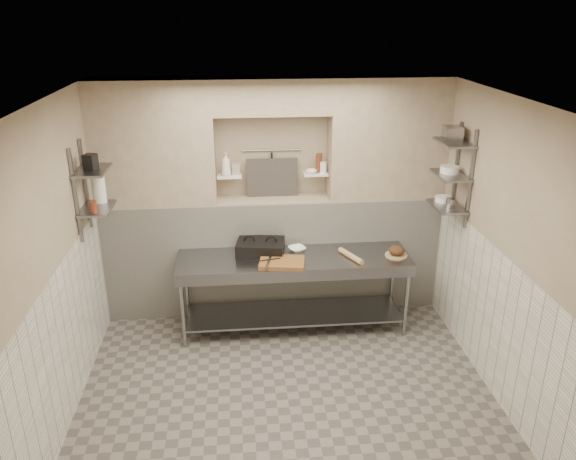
{
  "coord_description": "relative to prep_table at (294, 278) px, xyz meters",
  "views": [
    {
      "loc": [
        -0.42,
        -4.48,
        3.51
      ],
      "look_at": [
        0.1,
        0.9,
        1.35
      ],
      "focal_mm": 35.0,
      "sensor_mm": 36.0,
      "label": 1
    }
  ],
  "objects": [
    {
      "name": "wall_right",
      "position": [
        1.86,
        -1.18,
        0.76
      ],
      "size": [
        0.1,
        3.9,
        2.8
      ],
      "primitive_type": "cube",
      "color": "tan",
      "rests_on": "ground"
    },
    {
      "name": "jar_alcove",
      "position": [
        -0.61,
        0.59,
        1.14
      ],
      "size": [
        0.09,
        0.09,
        0.13
      ],
      "primitive_type": "cube",
      "color": "tan",
      "rests_on": "alcove_shelf_left"
    },
    {
      "name": "panini_press",
      "position": [
        -0.37,
        0.17,
        0.33
      ],
      "size": [
        0.58,
        0.46,
        0.14
      ],
      "rotation": [
        0.0,
        0.0,
        -0.16
      ],
      "color": "black",
      "rests_on": "prep_table"
    },
    {
      "name": "tongs",
      "position": [
        -0.3,
        -0.21,
        0.32
      ],
      "size": [
        0.09,
        0.29,
        0.03
      ],
      "primitive_type": "cylinder",
      "rotation": [
        1.57,
        0.0,
        -0.22
      ],
      "color": "gray",
      "rests_on": "cutting_board"
    },
    {
      "name": "backwall_pillar_right",
      "position": [
        1.13,
        0.57,
        1.46
      ],
      "size": [
        1.35,
        0.4,
        1.4
      ],
      "primitive_type": "cube",
      "color": "tan",
      "rests_on": "backwall_lower"
    },
    {
      "name": "rolling_pin",
      "position": [
        0.63,
        -0.08,
        0.29
      ],
      "size": [
        0.22,
        0.39,
        0.06
      ],
      "primitive_type": "cylinder",
      "rotation": [
        1.57,
        0.0,
        0.43
      ],
      "color": "tan",
      "rests_on": "prep_table"
    },
    {
      "name": "condiment_c",
      "position": [
        0.39,
        0.56,
        1.13
      ],
      "size": [
        0.07,
        0.07,
        0.13
      ],
      "primitive_type": "cylinder",
      "color": "white",
      "rests_on": "alcove_shelf_right"
    },
    {
      "name": "alcove_sill",
      "position": [
        -0.19,
        0.57,
        0.77
      ],
      "size": [
        1.3,
        0.4,
        0.02
      ],
      "primitive_type": "cube",
      "color": "tan",
      "rests_on": "backwall_lower"
    },
    {
      "name": "wall_front",
      "position": [
        -0.19,
        -3.18,
        0.76
      ],
      "size": [
        4.0,
        0.1,
        2.8
      ],
      "primitive_type": "cube",
      "color": "tan",
      "rests_on": "ground"
    },
    {
      "name": "wall_shelf_left_lower",
      "position": [
        -2.03,
        -0.13,
        0.96
      ],
      "size": [
        0.3,
        0.5,
        0.02
      ],
      "primitive_type": "cube",
      "color": "slate",
      "rests_on": "wall_left"
    },
    {
      "name": "splash_panel",
      "position": [
        -0.19,
        0.67,
        1.0
      ],
      "size": [
        0.6,
        0.08,
        0.45
      ],
      "primitive_type": "cube",
      "rotation": [
        -0.14,
        0.0,
        0.0
      ],
      "color": "#383330",
      "rests_on": "alcove_sill"
    },
    {
      "name": "shelf_rail_left_a",
      "position": [
        -2.17,
        0.07,
        1.16
      ],
      "size": [
        0.03,
        0.03,
        0.95
      ],
      "primitive_type": "cube",
      "color": "slate",
      "rests_on": "wall_left"
    },
    {
      "name": "wall_back",
      "position": [
        -0.19,
        0.82,
        0.76
      ],
      "size": [
        4.0,
        0.1,
        2.8
      ],
      "primitive_type": "cube",
      "color": "tan",
      "rests_on": "ground"
    },
    {
      "name": "prep_table",
      "position": [
        0.0,
        0.0,
        0.0
      ],
      "size": [
        2.6,
        0.7,
        0.9
      ],
      "color": "gray",
      "rests_on": "floor"
    },
    {
      "name": "condiment_a",
      "position": [
        0.35,
        0.6,
        1.18
      ],
      "size": [
        0.06,
        0.06,
        0.22
      ],
      "primitive_type": "cylinder",
      "color": "#602816",
      "rests_on": "alcove_shelf_right"
    },
    {
      "name": "backwall_pillar_left",
      "position": [
        -1.52,
        0.57,
        1.46
      ],
      "size": [
        1.35,
        0.4,
        1.4
      ],
      "primitive_type": "cube",
      "color": "tan",
      "rests_on": "backwall_lower"
    },
    {
      "name": "ceiling",
      "position": [
        -0.19,
        -1.18,
        2.21
      ],
      "size": [
        4.0,
        3.9,
        0.1
      ],
      "primitive_type": "cube",
      "color": "silver",
      "rests_on": "ground"
    },
    {
      "name": "backwall_header",
      "position": [
        -0.19,
        0.57,
        1.96
      ],
      "size": [
        1.3,
        0.4,
        0.4
      ],
      "primitive_type": "cube",
      "color": "tan",
      "rests_on": "backwall_lower"
    },
    {
      "name": "jug_left",
      "position": [
        -2.03,
        0.03,
        1.11
      ],
      "size": [
        0.14,
        0.14,
        0.27
      ],
      "primitive_type": "cylinder",
      "color": "white",
      "rests_on": "wall_shelf_left_lower"
    },
    {
      "name": "cutting_board",
      "position": [
        -0.15,
        -0.16,
        0.28
      ],
      "size": [
        0.53,
        0.41,
        0.04
      ],
      "primitive_type": "cube",
      "rotation": [
        0.0,
        0.0,
        -0.15
      ],
      "color": "brown",
      "rests_on": "prep_table"
    },
    {
      "name": "wainscot_right",
      "position": [
        1.8,
        -1.18,
        0.06
      ],
      "size": [
        0.02,
        3.9,
        1.4
      ],
      "primitive_type": "cube",
      "color": "white",
      "rests_on": "floor"
    },
    {
      "name": "alcove_shelf_left",
      "position": [
        -0.69,
        0.57,
        1.06
      ],
      "size": [
        0.28,
        0.16,
        0.02
      ],
      "primitive_type": "cube",
      "color": "white",
      "rests_on": "backwall_lower"
    },
    {
      "name": "basket_right",
      "position": [
        1.65,
        -0.06,
        1.64
      ],
      "size": [
        0.21,
        0.24,
        0.14
      ],
      "primitive_type": "cube",
      "rotation": [
        0.0,
        0.0,
        -0.14
      ],
      "color": "gray",
      "rests_on": "wall_shelf_right_upper"
    },
    {
      "name": "floor",
      "position": [
        -0.19,
        -1.18,
        -0.69
      ],
      "size": [
        4.0,
        3.9,
        0.1
      ],
      "primitive_type": "cube",
      "color": "slate",
      "rests_on": "ground"
    },
    {
      "name": "knife_blade",
      "position": [
        -0.28,
        -0.13,
        0.31
      ],
      "size": [
        0.23,
        0.08,
        0.01
      ],
      "primitive_type": "cube",
      "rotation": [
        0.0,
        0.0,
        0.23
      ],
      "color": "gray",
      "rests_on": "cutting_board"
    },
    {
      "name": "bread_board",
      "position": [
        1.15,
        -0.06,
        0.26
      ],
      "size": [
        0.25,
        0.25,
        0.01
      ],
      "primitive_type": "cylinder",
      "color": "tan",
      "rests_on": "prep_table"
    },
    {
      "name": "wall_shelf_right_mid",
      "position": [
        1.65,
        -0.13,
        1.21
      ],
      "size": [
        0.3,
        0.5,
        0.02
      ],
      "primitive_type": "cube",
      "color": "slate",
      "rests_on": "wall_right"
    },
    {
      "name": "shelf_rail_right_b",
      "position": [
        1.78,
        -0.33,
        1.21
      ],
      "size": [
        0.03,
        0.03,
        1.05
      ],
      "primitive_type": "cube",
      "color": "slate",
      "rests_on": "wall_right"
    },
    {
      "name": "bowl_right_mid",
      "position": [
        1.65,
        -0.09,
        1.26
      ],
      "size": [
        0.2,
        0.2,
        0.07
      ],
      "primitive_type": "cylinder",
      "color": "white",
      "rests_on": "wall_shelf_right_mid"
    },
    {
      "name": "bottle_soap",
      "position": [
        -0.72,
        0.53,
        1.21
      ],
      "size": [
        0.13,
        0.13,
        0.27
      ],
      "primitive_type": "imported",
      "rotation": [
        0.0,
        0.0,
        0.29
      ],
      "color": "white",
      "rests_on": "alcove_shelf_left"
    },
    {
      "name": "bowl_alcove",
      "position": [
        0.26,
        0.55,
        1.09
      ],
      "size": [
        0.15,
        0.15,
        0.04
      ],
      "primitive_type": "imported",
      "rotation": [
        0.0,
        0.0,
        0.18
      ],
      "color": "white",
      "rests_on": "alcove_shelf_right"
    },
    {
      "name": "box_left_upper",
      "position": [
        -2.03,
        -0.15,
        1.45
      ],
      "size": [
        0.14,
        0.14,
        0.16
      ],
      "primitive_type": "cube",
      "rotation": [
        0.0,
        0.0,
        -0.34
      ],
      "color": "black",
      "rests_on": "wall_shelf_left_upper"
    },
    {
      "name": "utensil_rail",
      "position": [
        -0.19,
        0.74,
        1.31
      ],
      "size": [
        0.7,
        0.02,
        0.02
      ],
      "primitive_type": "cylinder",
      "rotation": [
        0.0,
        1.57,
        0.0
      ],
      "color": "gray",
      "rests_on": "wall_back"
    },
    {
      "name": "condiment_b",
      "position": [
        0.34,
        0.58,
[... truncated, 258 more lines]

